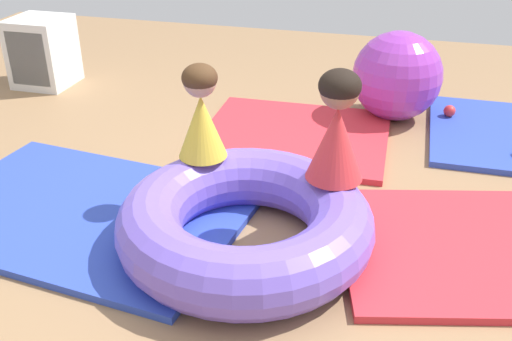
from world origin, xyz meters
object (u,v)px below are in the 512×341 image
at_px(child_in_yellow, 201,113).
at_px(play_ball_blue, 132,244).
at_px(child_in_red, 337,127).
at_px(inflatable_cushion, 245,223).
at_px(storage_cube, 41,53).
at_px(play_ball_red, 449,111).
at_px(exercise_ball_large, 397,76).

relative_size(child_in_yellow, play_ball_blue, 4.84).
height_order(child_in_red, child_in_yellow, child_in_red).
bearing_deg(child_in_yellow, play_ball_blue, 57.98).
bearing_deg(inflatable_cushion, play_ball_blue, -155.87).
relative_size(child_in_yellow, storage_cube, 0.90).
xyz_separation_m(play_ball_red, storage_cube, (-3.28, -0.07, 0.20)).
distance_m(exercise_ball_large, storage_cube, 2.88).
relative_size(play_ball_red, storage_cube, 0.15).
bearing_deg(play_ball_red, exercise_ball_large, -175.92).
bearing_deg(play_ball_red, inflatable_cushion, -117.48).
bearing_deg(play_ball_red, play_ball_blue, -124.90).
bearing_deg(storage_cube, child_in_red, -30.45).
relative_size(inflatable_cushion, play_ball_blue, 11.98).
xyz_separation_m(exercise_ball_large, storage_cube, (-2.88, -0.04, -0.04)).
relative_size(inflatable_cushion, child_in_yellow, 2.47).
bearing_deg(exercise_ball_large, play_ball_blue, -117.38).
bearing_deg(inflatable_cushion, child_in_red, 36.46).
bearing_deg(play_ball_red, child_in_red, -110.73).
height_order(inflatable_cushion, child_in_yellow, child_in_yellow).
distance_m(inflatable_cushion, child_in_red, 0.63).
xyz_separation_m(inflatable_cushion, exercise_ball_large, (0.60, 1.89, 0.16)).
bearing_deg(storage_cube, play_ball_red, 1.27).
height_order(play_ball_blue, play_ball_red, play_ball_blue).
bearing_deg(inflatable_cushion, exercise_ball_large, 72.43).
xyz_separation_m(child_in_yellow, play_ball_red, (1.32, 1.58, -0.48)).
bearing_deg(child_in_yellow, storage_cube, -52.83).
distance_m(child_in_yellow, storage_cube, 2.48).
bearing_deg(inflatable_cushion, storage_cube, 141.10).
distance_m(inflatable_cushion, exercise_ball_large, 1.98).
height_order(inflatable_cushion, play_ball_blue, inflatable_cushion).
bearing_deg(exercise_ball_large, play_ball_red, 4.08).
xyz_separation_m(inflatable_cushion, storage_cube, (-2.28, 1.84, 0.12)).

